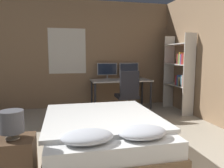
{
  "coord_description": "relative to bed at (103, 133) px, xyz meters",
  "views": [
    {
      "loc": [
        -0.92,
        -1.67,
        1.33
      ],
      "look_at": [
        0.06,
        2.61,
        0.75
      ],
      "focal_mm": 35.0,
      "sensor_mm": 36.0,
      "label": 1
    }
  ],
  "objects": [
    {
      "name": "office_chair",
      "position": [
        0.83,
        1.56,
        0.16
      ],
      "size": [
        0.52,
        0.52,
        1.0
      ],
      "color": "black",
      "rests_on": "ground_plane"
    },
    {
      "name": "wall_back",
      "position": [
        0.38,
        2.77,
        1.11
      ],
      "size": [
        12.0,
        0.08,
        2.7
      ],
      "color": "#8E7051",
      "rests_on": "ground_plane"
    },
    {
      "name": "bookshelf",
      "position": [
        2.13,
        1.64,
        0.75
      ],
      "size": [
        0.28,
        0.94,
        1.8
      ],
      "color": "beige",
      "rests_on": "ground_plane"
    },
    {
      "name": "bed",
      "position": [
        0.0,
        0.0,
        0.0
      ],
      "size": [
        1.58,
        1.97,
        0.55
      ],
      "color": "#846647",
      "rests_on": "ground_plane"
    },
    {
      "name": "desk",
      "position": [
        0.89,
        2.35,
        0.4
      ],
      "size": [
        1.49,
        0.7,
        0.72
      ],
      "color": "beige",
      "rests_on": "ground_plane"
    },
    {
      "name": "bedside_lamp",
      "position": [
        -1.03,
        -0.66,
        0.44
      ],
      "size": [
        0.23,
        0.23,
        0.28
      ],
      "color": "gray",
      "rests_on": "nightstand"
    },
    {
      "name": "keyboard",
      "position": [
        0.89,
        2.11,
        0.49
      ],
      "size": [
        0.38,
        0.13,
        0.02
      ],
      "color": "#B7B7BC",
      "rests_on": "desk"
    },
    {
      "name": "computer_mouse",
      "position": [
        1.17,
        2.11,
        0.5
      ],
      "size": [
        0.07,
        0.05,
        0.04
      ],
      "color": "#B7B7BC",
      "rests_on": "desk"
    },
    {
      "name": "monitor_right",
      "position": [
        1.18,
        2.6,
        0.72
      ],
      "size": [
        0.52,
        0.16,
        0.41
      ],
      "color": "#B7B7BC",
      "rests_on": "desk"
    },
    {
      "name": "nightstand",
      "position": [
        -1.03,
        -0.66,
        0.01
      ],
      "size": [
        0.4,
        0.37,
        0.51
      ],
      "color": "brown",
      "rests_on": "ground_plane"
    },
    {
      "name": "monitor_left",
      "position": [
        0.6,
        2.6,
        0.72
      ],
      "size": [
        0.52,
        0.16,
        0.41
      ],
      "color": "#B7B7BC",
      "rests_on": "desk"
    }
  ]
}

